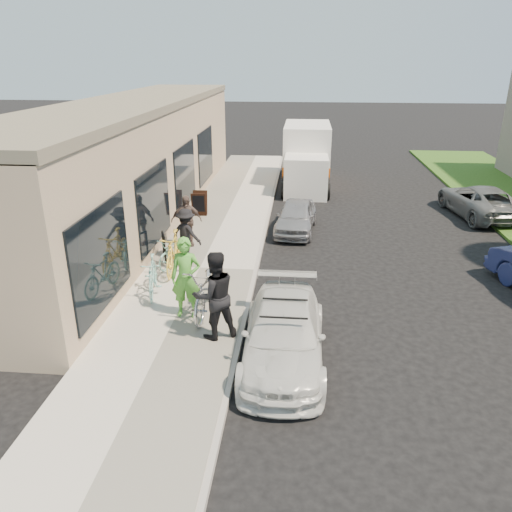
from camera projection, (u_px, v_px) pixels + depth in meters
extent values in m
plane|color=black|center=(263.00, 330.00, 10.98)|extent=(120.00, 120.00, 0.00)
cube|color=beige|center=(200.00, 270.00, 13.90)|extent=(3.00, 34.00, 0.15)
cube|color=#A29B94|center=(255.00, 272.00, 13.77)|extent=(0.12, 34.00, 0.13)
cube|color=#C9AF8B|center=(137.00, 164.00, 18.08)|extent=(3.50, 20.00, 4.00)
cube|color=#726A56|center=(131.00, 103.00, 17.30)|extent=(3.60, 20.00, 0.25)
cube|color=black|center=(102.00, 258.00, 10.68)|extent=(0.06, 3.00, 2.20)
cube|color=black|center=(154.00, 206.00, 14.38)|extent=(0.06, 3.00, 2.20)
cube|color=black|center=(185.00, 175.00, 18.08)|extent=(0.06, 3.00, 2.20)
cube|color=black|center=(205.00, 155.00, 21.78)|extent=(0.06, 3.00, 2.20)
cylinder|color=black|center=(165.00, 250.00, 14.02)|extent=(0.06, 0.06, 0.78)
cylinder|color=black|center=(163.00, 244.00, 14.48)|extent=(0.06, 0.06, 0.78)
cylinder|color=black|center=(163.00, 234.00, 14.10)|extent=(0.23, 0.51, 0.06)
cube|color=black|center=(199.00, 205.00, 18.14)|extent=(0.54, 0.24, 0.88)
cube|color=black|center=(200.00, 202.00, 18.44)|extent=(0.54, 0.24, 0.88)
cube|color=black|center=(199.00, 204.00, 18.09)|extent=(0.43, 0.17, 0.63)
imported|color=silver|center=(284.00, 334.00, 9.74)|extent=(1.59, 3.89, 1.13)
cylinder|color=black|center=(284.00, 318.00, 9.13)|extent=(0.89, 0.04, 0.04)
cylinder|color=black|center=(285.00, 300.00, 9.83)|extent=(0.89, 0.04, 0.04)
imported|color=#98989D|center=(296.00, 216.00, 17.02)|extent=(1.54, 3.22, 1.06)
cube|color=white|center=(306.00, 177.00, 21.20)|extent=(1.82, 1.82, 1.72)
cube|color=black|center=(306.00, 168.00, 21.06)|extent=(1.67, 0.06, 0.81)
cube|color=white|center=(307.00, 153.00, 23.51)|extent=(2.10, 3.81, 2.62)
cube|color=#C3520B|center=(306.00, 165.00, 23.72)|extent=(2.12, 3.83, 0.50)
cylinder|color=black|center=(284.00, 190.00, 21.05)|extent=(0.23, 0.73, 0.72)
cylinder|color=black|center=(327.00, 191.00, 20.88)|extent=(0.23, 0.73, 0.72)
cylinder|color=black|center=(285.00, 185.00, 21.97)|extent=(0.23, 0.73, 0.72)
cylinder|color=black|center=(326.00, 186.00, 21.80)|extent=(0.23, 0.73, 0.72)
cylinder|color=black|center=(288.00, 168.00, 25.14)|extent=(0.23, 0.73, 0.72)
cylinder|color=black|center=(324.00, 169.00, 24.98)|extent=(0.23, 0.73, 0.72)
imported|color=#5A5D5F|center=(480.00, 201.00, 18.69)|extent=(2.52, 4.43, 1.16)
imported|color=#B9B8BB|center=(208.00, 287.00, 11.30)|extent=(0.90, 2.28, 1.18)
imported|color=#50A537|center=(186.00, 278.00, 10.99)|extent=(0.68, 0.45, 1.85)
imported|color=black|center=(215.00, 295.00, 10.13)|extent=(1.15, 1.06, 1.89)
imported|color=#86C8BD|center=(152.00, 276.00, 12.17)|extent=(0.74, 1.63, 0.95)
imported|color=#86C8BD|center=(175.00, 251.00, 13.93)|extent=(0.98, 1.65, 0.82)
imported|color=gold|center=(174.00, 252.00, 13.46)|extent=(0.57, 1.83, 1.09)
imported|color=black|center=(186.00, 234.00, 14.27)|extent=(1.10, 0.89, 1.48)
imported|color=brown|center=(186.00, 221.00, 15.23)|extent=(1.00, 0.63, 1.59)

